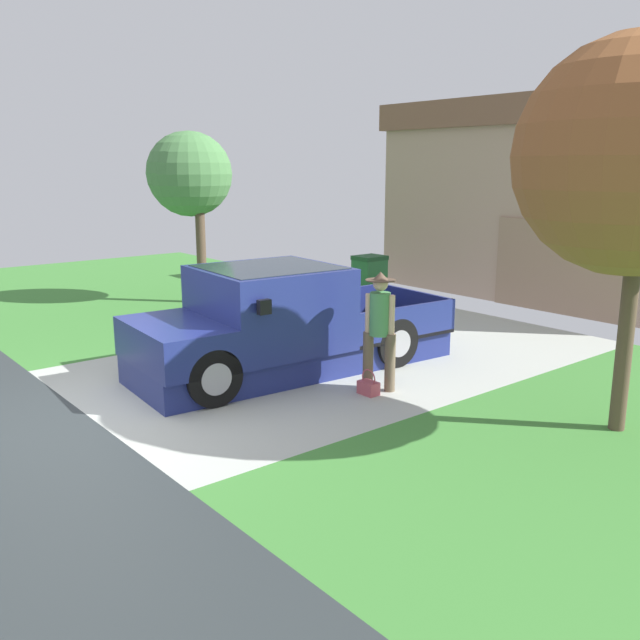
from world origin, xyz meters
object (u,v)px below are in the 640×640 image
(person_with_hat, at_px, (380,325))
(house_with_garage, at_px, (584,197))
(front_yard_tree, at_px, (189,174))
(handbag, at_px, (368,387))
(wheeled_trash_bin, at_px, (369,275))
(pickup_truck, at_px, (274,325))

(person_with_hat, distance_m, house_with_garage, 9.89)
(house_with_garage, height_order, front_yard_tree, house_with_garage)
(front_yard_tree, bearing_deg, handbag, -10.80)
(house_with_garage, bearing_deg, front_yard_tree, -121.79)
(wheeled_trash_bin, bearing_deg, house_with_garage, 60.50)
(handbag, relative_size, house_with_garage, 0.04)
(pickup_truck, bearing_deg, handbag, -162.35)
(handbag, distance_m, house_with_garage, 10.31)
(handbag, height_order, wheeled_trash_bin, wheeled_trash_bin)
(pickup_truck, height_order, front_yard_tree, front_yard_tree)
(handbag, xyz_separation_m, house_with_garage, (-2.51, 9.73, 2.27))
(house_with_garage, bearing_deg, wheeled_trash_bin, -119.50)
(pickup_truck, relative_size, front_yard_tree, 1.34)
(handbag, relative_size, front_yard_tree, 0.09)
(pickup_truck, relative_size, house_with_garage, 0.60)
(pickup_truck, height_order, wheeled_trash_bin, pickup_truck)
(front_yard_tree, bearing_deg, wheeled_trash_bin, 55.24)
(pickup_truck, xyz_separation_m, house_with_garage, (-0.81, 10.14, 1.63))
(handbag, bearing_deg, person_with_hat, 104.15)
(handbag, bearing_deg, wheeled_trash_bin, 136.60)
(handbag, relative_size, wheeled_trash_bin, 0.36)
(house_with_garage, bearing_deg, pickup_truck, -85.46)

